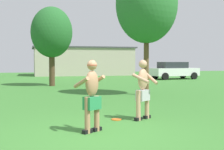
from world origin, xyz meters
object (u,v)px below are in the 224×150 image
object	(u,v)px
player_in_gray	(143,88)
car_white_near_post	(174,70)
player_with_cap	(92,92)
frisbee	(116,119)
tree_left_field	(147,5)
tree_right_field	(52,33)

from	to	relation	value
player_in_gray	car_white_near_post	xyz separation A→B (m)	(9.73, 18.13, -0.08)
player_with_cap	frisbee	size ratio (longest dim) A/B	5.84
frisbee	car_white_near_post	distance (m)	20.83
player_with_cap	tree_left_field	world-z (taller)	tree_left_field
tree_right_field	frisbee	bearing A→B (deg)	-85.83
tree_right_field	player_with_cap	bearing A→B (deg)	-90.14
car_white_near_post	tree_left_field	xyz separation A→B (m)	(-7.33, -12.09, 3.59)
frisbee	tree_right_field	world-z (taller)	tree_right_field
player_in_gray	tree_right_field	bearing A→B (deg)	97.38
tree_left_field	car_white_near_post	bearing A→B (deg)	58.79
player_with_cap	tree_right_field	xyz separation A→B (m)	(0.03, 14.20, 2.62)
player_in_gray	tree_left_field	world-z (taller)	tree_left_field
player_with_cap	car_white_near_post	xyz separation A→B (m)	(11.44, 19.33, -0.12)
tree_right_field	car_white_near_post	bearing A→B (deg)	24.24
car_white_near_post	frisbee	bearing A→B (deg)	-120.21
player_in_gray	tree_right_field	distance (m)	13.37
player_with_cap	tree_left_field	xyz separation A→B (m)	(4.11, 7.24, 3.47)
player_with_cap	tree_left_field	size ratio (longest dim) A/B	0.27
frisbee	tree_left_field	xyz separation A→B (m)	(3.14, 5.89, 4.40)
player_in_gray	car_white_near_post	bearing A→B (deg)	61.79
player_in_gray	car_white_near_post	distance (m)	20.57
car_white_near_post	tree_right_field	world-z (taller)	tree_right_field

